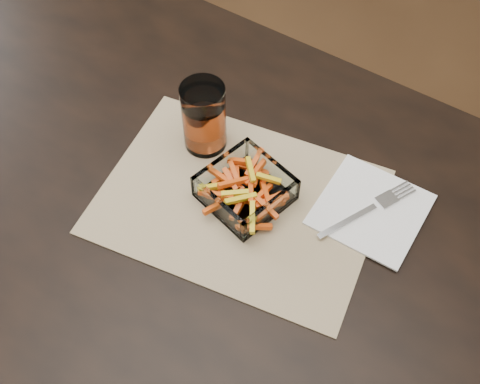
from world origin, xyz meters
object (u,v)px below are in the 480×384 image
Objects in this scene: glass_bowl at (245,190)px; fork at (370,209)px; tumbler at (204,119)px; dining_table at (173,219)px.

glass_bowl is 0.84× the size of fork.
tumbler is 0.32m from fork.
glass_bowl is 1.16× the size of tumbler.
glass_bowl is 0.14m from tumbler.
fork is (0.19, 0.09, -0.01)m from glass_bowl.
glass_bowl is at bearing 27.62° from dining_table.
fork is at bearing 25.50° from glass_bowl.
glass_bowl is 0.21m from fork.
tumbler is at bearing 153.83° from glass_bowl.
tumbler is at bearing -149.51° from fork.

